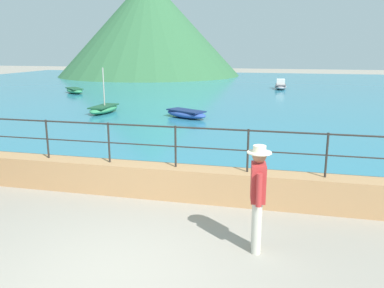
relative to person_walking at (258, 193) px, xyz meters
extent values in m
plane|color=gray|center=(-1.89, -1.23, -0.98)|extent=(120.00, 120.00, 0.00)
cube|color=tan|center=(-1.89, 1.97, -0.63)|extent=(20.00, 0.56, 0.70)
cylinder|color=#282623|center=(-4.95, 1.97, 0.17)|extent=(0.04, 0.04, 0.90)
cylinder|color=#282623|center=(-3.42, 1.97, 0.17)|extent=(0.04, 0.04, 0.90)
cylinder|color=#282623|center=(-1.89, 1.97, 0.17)|extent=(0.04, 0.04, 0.90)
cylinder|color=#282623|center=(-0.35, 1.97, 0.17)|extent=(0.04, 0.04, 0.90)
cylinder|color=#282623|center=(1.18, 1.97, 0.17)|extent=(0.04, 0.04, 0.90)
cylinder|color=#282623|center=(-1.89, 1.97, 0.59)|extent=(18.40, 0.04, 0.04)
cylinder|color=#282623|center=(-1.89, 1.97, 0.17)|extent=(18.40, 0.03, 0.03)
cube|color=teal|center=(-1.89, 24.61, -0.95)|extent=(64.00, 44.32, 0.06)
cone|color=#33663D|center=(-15.53, 39.27, 4.58)|extent=(21.00, 21.00, 11.12)
cylinder|color=beige|center=(0.01, -0.09, -0.55)|extent=(0.15, 0.15, 0.86)
cylinder|color=beige|center=(-0.01, 0.09, -0.55)|extent=(0.15, 0.15, 0.86)
cube|color=#B22D2D|center=(0.00, 0.00, 0.18)|extent=(0.27, 0.39, 0.60)
cylinder|color=#B22D2D|center=(0.03, -0.24, 0.14)|extent=(0.09, 0.09, 0.52)
cylinder|color=#B22D2D|center=(-0.03, 0.24, 0.14)|extent=(0.09, 0.09, 0.52)
sphere|color=#9E7051|center=(0.00, 0.00, 0.61)|extent=(0.22, 0.22, 0.22)
cylinder|color=beige|center=(0.00, 0.00, 0.66)|extent=(0.38, 0.38, 0.02)
cylinder|color=beige|center=(0.00, 0.00, 0.72)|extent=(0.20, 0.20, 0.10)
ellipsoid|color=gray|center=(-0.17, 26.07, -0.74)|extent=(0.98, 2.33, 0.36)
cube|color=#4D4D51|center=(-0.17, 26.07, -0.59)|extent=(0.83, 1.87, 0.06)
cube|color=silver|center=(-0.18, 26.32, -0.36)|extent=(0.66, 0.82, 0.40)
ellipsoid|color=#338C59|center=(-8.42, 12.04, -0.74)|extent=(1.00, 2.34, 0.36)
cube|color=#1C4D31|center=(-8.42, 12.04, -0.59)|extent=(0.85, 1.87, 0.06)
cylinder|color=#B2A899|center=(-8.41, 12.14, 0.36)|extent=(0.06, 0.06, 1.84)
ellipsoid|color=#2D4C9E|center=(-4.11, 11.63, -0.74)|extent=(2.44, 1.93, 0.36)
cube|color=navy|center=(-4.11, 11.63, -0.59)|extent=(1.98, 1.58, 0.06)
ellipsoid|color=#338C59|center=(-14.36, 19.73, -0.74)|extent=(2.28, 2.24, 0.36)
cube|color=#1C4D31|center=(-14.36, 19.73, -0.59)|extent=(1.86, 1.82, 0.06)
camera|label=1|loc=(0.36, -5.94, 2.21)|focal=37.28mm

